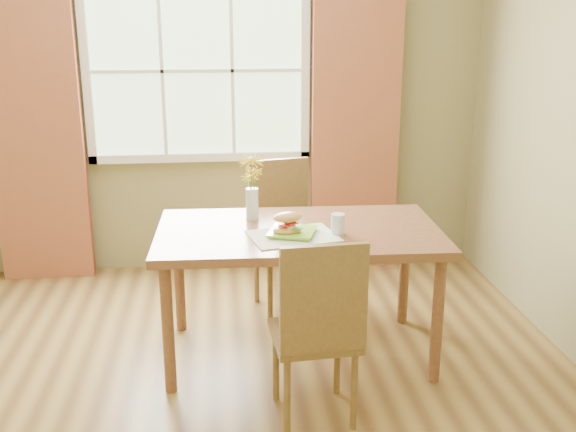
# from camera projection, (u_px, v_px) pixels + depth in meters

# --- Properties ---
(room) EXTENTS (4.24, 3.84, 2.74)m
(room) POSITION_uv_depth(u_px,v_px,m) (189.00, 138.00, 3.10)
(room) COLOR olive
(room) RESTS_ON ground
(window) EXTENTS (1.62, 0.06, 1.32)m
(window) POSITION_uv_depth(u_px,v_px,m) (197.00, 71.00, 4.84)
(window) COLOR #B6DFA9
(window) RESTS_ON room
(curtain_left) EXTENTS (0.65, 0.08, 2.20)m
(curtain_left) POSITION_uv_depth(u_px,v_px,m) (35.00, 131.00, 4.75)
(curtain_left) COLOR maroon
(curtain_left) RESTS_ON room
(curtain_right) EXTENTS (0.65, 0.08, 2.20)m
(curtain_right) POSITION_uv_depth(u_px,v_px,m) (356.00, 126.00, 4.98)
(curtain_right) COLOR maroon
(curtain_right) RESTS_ON room
(dining_table) EXTENTS (1.59, 0.92, 0.76)m
(dining_table) POSITION_uv_depth(u_px,v_px,m) (299.00, 242.00, 3.74)
(dining_table) COLOR brown
(dining_table) RESTS_ON room
(chair_near) EXTENTS (0.42, 0.42, 0.95)m
(chair_near) POSITION_uv_depth(u_px,v_px,m) (318.00, 325.00, 3.12)
(chair_near) COLOR brown
(chair_near) RESTS_ON room
(chair_far) EXTENTS (0.48, 0.48, 0.98)m
(chair_far) POSITION_uv_depth(u_px,v_px,m) (283.00, 228.00, 4.44)
(chair_far) COLOR brown
(chair_far) RESTS_ON room
(placemat) EXTENTS (0.51, 0.42, 0.01)m
(placemat) POSITION_uv_depth(u_px,v_px,m) (293.00, 236.00, 3.59)
(placemat) COLOR beige
(placemat) RESTS_ON dining_table
(plate) EXTENTS (0.30, 0.30, 0.01)m
(plate) POSITION_uv_depth(u_px,v_px,m) (292.00, 233.00, 3.61)
(plate) COLOR #8AC932
(plate) RESTS_ON placemat
(croissant_sandwich) EXTENTS (0.17, 0.13, 0.12)m
(croissant_sandwich) POSITION_uv_depth(u_px,v_px,m) (287.00, 223.00, 3.56)
(croissant_sandwich) COLOR #E3BA4D
(croissant_sandwich) RESTS_ON plate
(water_glass) EXTENTS (0.07, 0.07, 0.11)m
(water_glass) POSITION_uv_depth(u_px,v_px,m) (338.00, 225.00, 3.61)
(water_glass) COLOR silver
(water_glass) RESTS_ON dining_table
(flower_vase) EXTENTS (0.15, 0.15, 0.37)m
(flower_vase) POSITION_uv_depth(u_px,v_px,m) (252.00, 181.00, 3.83)
(flower_vase) COLOR silver
(flower_vase) RESTS_ON dining_table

